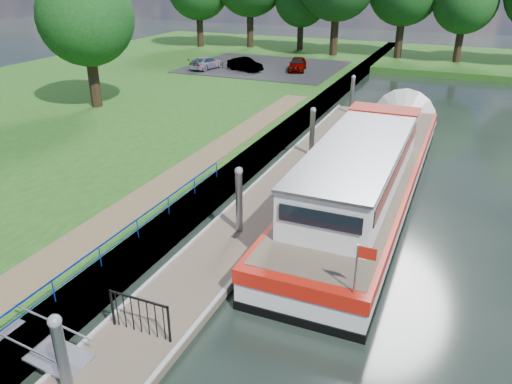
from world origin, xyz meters
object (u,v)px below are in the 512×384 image
at_px(car_c, 207,63).
at_px(barge, 371,169).
at_px(pontoon, 281,190).
at_px(car_a, 298,64).
at_px(car_b, 245,64).

bearing_deg(car_c, barge, 145.10).
bearing_deg(pontoon, car_c, 125.42).
distance_m(car_a, car_c, 8.36).
distance_m(pontoon, car_b, 25.24).
xyz_separation_m(car_a, car_c, (-7.99, -2.46, -0.05)).
relative_size(barge, car_a, 5.97).
height_order(barge, car_b, barge).
height_order(pontoon, car_c, car_c).
height_order(barge, car_a, barge).
bearing_deg(car_a, barge, -76.48).
xyz_separation_m(car_b, car_c, (-3.63, -0.52, -0.02)).
xyz_separation_m(barge, car_c, (-19.06, 19.77, 0.30)).
bearing_deg(barge, pontoon, -151.21).
xyz_separation_m(barge, car_b, (-15.43, 20.29, 0.32)).
relative_size(pontoon, car_b, 8.63).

